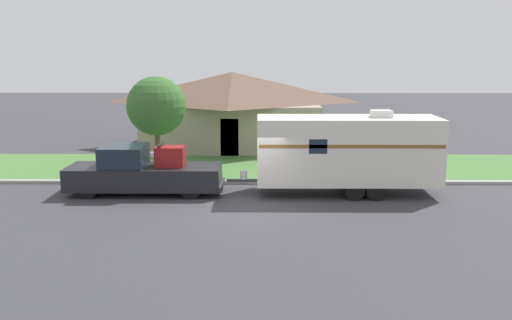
% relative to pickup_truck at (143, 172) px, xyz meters
% --- Properties ---
extents(ground_plane, '(120.00, 120.00, 0.00)m').
position_rel_pickup_truck_xyz_m(ground_plane, '(4.48, -1.97, -0.87)').
color(ground_plane, '#38383D').
extents(curb_strip, '(80.00, 0.30, 0.14)m').
position_rel_pickup_truck_xyz_m(curb_strip, '(4.48, 1.78, -0.80)').
color(curb_strip, '#999993').
rests_on(curb_strip, ground_plane).
extents(lawn_strip, '(80.00, 7.00, 0.03)m').
position_rel_pickup_truck_xyz_m(lawn_strip, '(4.48, 5.43, -0.86)').
color(lawn_strip, '#477538').
rests_on(lawn_strip, ground_plane).
extents(house_across_street, '(11.03, 7.52, 4.52)m').
position_rel_pickup_truck_xyz_m(house_across_street, '(3.09, 11.91, 1.47)').
color(house_across_street, gray).
rests_on(house_across_street, ground_plane).
extents(pickup_truck, '(6.32, 2.10, 2.07)m').
position_rel_pickup_truck_xyz_m(pickup_truck, '(0.00, 0.00, 0.00)').
color(pickup_truck, black).
rests_on(pickup_truck, ground_plane).
extents(travel_trailer, '(8.54, 2.41, 3.43)m').
position_rel_pickup_truck_xyz_m(travel_trailer, '(8.34, -0.00, 0.94)').
color(travel_trailer, black).
rests_on(travel_trailer, ground_plane).
extents(mailbox, '(0.48, 0.20, 1.27)m').
position_rel_pickup_truck_xyz_m(mailbox, '(-0.21, 2.52, 0.11)').
color(mailbox, brown).
rests_on(mailbox, ground_plane).
extents(tree_in_yard, '(2.83, 2.83, 4.59)m').
position_rel_pickup_truck_xyz_m(tree_in_yard, '(-0.17, 4.46, 2.29)').
color(tree_in_yard, brown).
rests_on(tree_in_yard, ground_plane).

